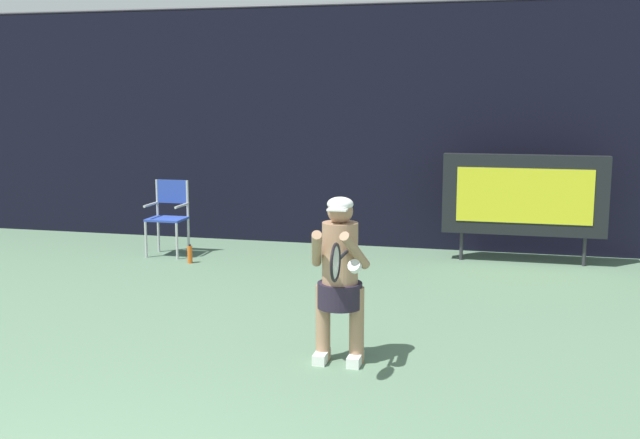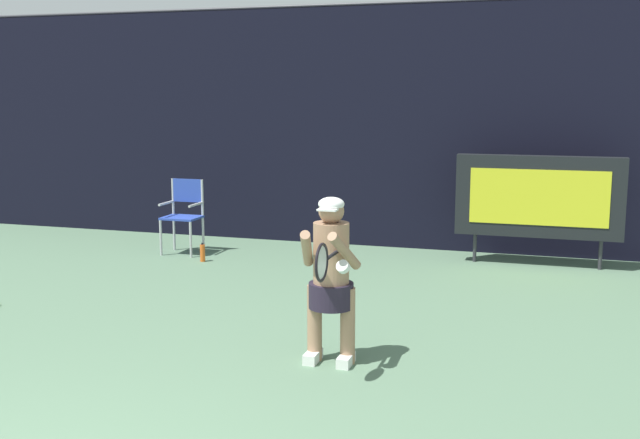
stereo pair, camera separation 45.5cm
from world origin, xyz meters
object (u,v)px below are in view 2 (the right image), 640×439
water_bottle (203,253)px  tennis_racket (323,262)px  tennis_player (331,274)px  scoreboard (539,197)px  umpire_chair (184,211)px

water_bottle → tennis_racket: (2.95, -3.88, 0.89)m
tennis_player → tennis_racket: (0.08, -0.52, 0.22)m
scoreboard → tennis_racket: bearing=-106.8°
scoreboard → tennis_racket: (-1.51, -5.00, 0.06)m
scoreboard → tennis_racket: scoreboard is taller
tennis_player → water_bottle: bearing=130.4°
scoreboard → water_bottle: (-4.46, -1.12, -0.82)m
scoreboard → water_bottle: bearing=-165.9°
scoreboard → water_bottle: scoreboard is taller
umpire_chair → water_bottle: bearing=-42.0°
water_bottle → tennis_player: 4.46m
water_bottle → tennis_racket: size_ratio=0.44×
scoreboard → umpire_chair: 5.03m
water_bottle → tennis_racket: tennis_racket is taller
scoreboard → tennis_racket: 5.22m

